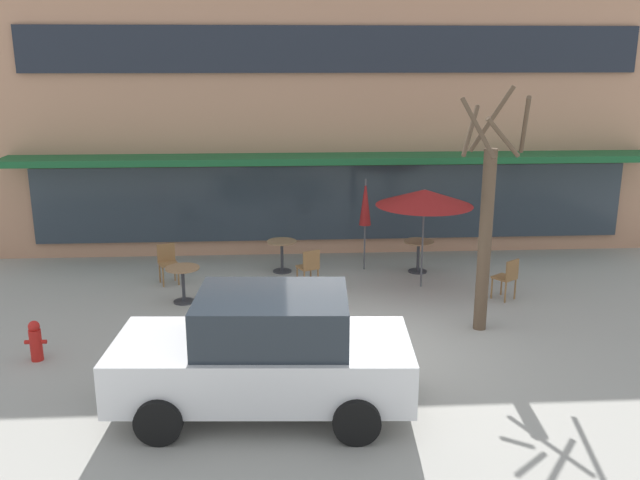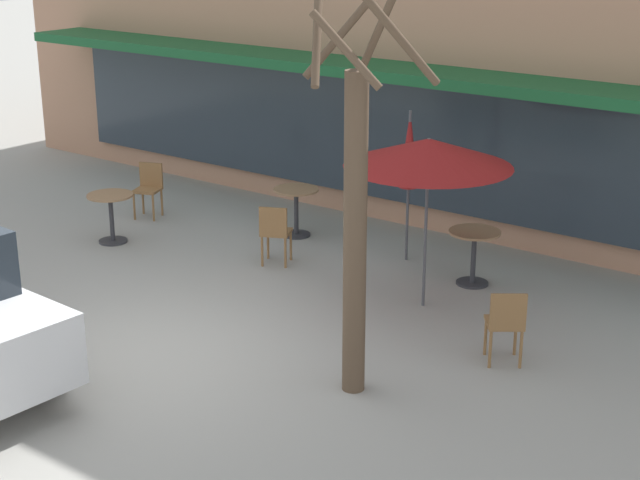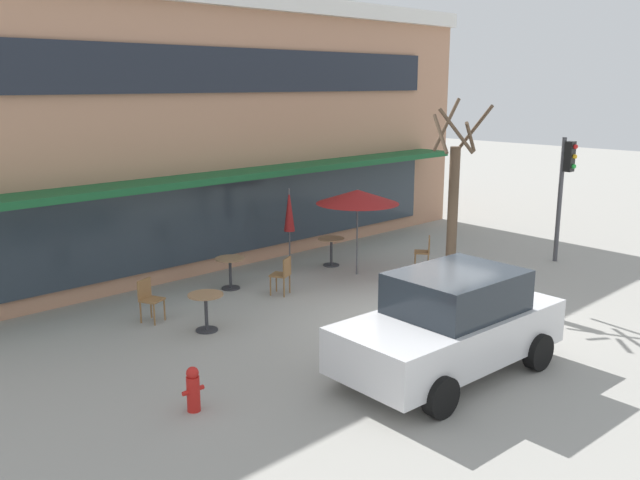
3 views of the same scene
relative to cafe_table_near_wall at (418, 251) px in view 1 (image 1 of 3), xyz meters
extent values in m
plane|color=#9E9B93|center=(-1.90, -4.30, -0.52)|extent=(80.00, 80.00, 0.00)
cube|color=tan|center=(-1.90, 5.70, 3.04)|extent=(18.69, 8.00, 7.11)
cube|color=#19592D|center=(-1.90, 1.15, 2.03)|extent=(15.89, 1.10, 0.16)
cube|color=#1E232D|center=(-1.90, 1.64, 4.60)|extent=(14.95, 0.10, 1.10)
cube|color=#2D3842|center=(-1.90, 1.64, 0.83)|extent=(14.95, 0.10, 1.90)
cylinder|color=#333338|center=(0.00, 0.00, -0.50)|extent=(0.44, 0.44, 0.03)
cylinder|color=#333338|center=(0.00, 0.00, -0.14)|extent=(0.07, 0.07, 0.70)
cylinder|color=#99704C|center=(0.00, 0.00, 0.23)|extent=(0.70, 0.70, 0.03)
cylinder|color=#333338|center=(-5.27, -1.74, -0.50)|extent=(0.44, 0.44, 0.03)
cylinder|color=#333338|center=(-5.27, -1.74, -0.14)|extent=(0.07, 0.07, 0.70)
cylinder|color=#99704C|center=(-5.27, -1.74, 0.23)|extent=(0.70, 0.70, 0.03)
cylinder|color=#333338|center=(-3.21, 0.20, -0.50)|extent=(0.44, 0.44, 0.03)
cylinder|color=#333338|center=(-3.21, 0.20, -0.14)|extent=(0.07, 0.07, 0.70)
cylinder|color=#99704C|center=(-3.21, 0.20, 0.23)|extent=(0.70, 0.70, 0.03)
cylinder|color=#4C4C51|center=(-1.24, 0.29, 0.58)|extent=(0.04, 0.04, 2.20)
cone|color=maroon|center=(-1.24, 0.29, 1.13)|extent=(0.28, 0.28, 1.10)
cylinder|color=#4C4C51|center=(-0.14, -1.06, 0.58)|extent=(0.04, 0.04, 2.20)
cone|color=maroon|center=(-0.14, -1.06, 1.51)|extent=(2.10, 2.10, 0.35)
cylinder|color=olive|center=(-2.89, -0.88, -0.29)|extent=(0.04, 0.04, 0.45)
cylinder|color=olive|center=(-2.58, -0.73, -0.29)|extent=(0.04, 0.04, 0.45)
cylinder|color=olive|center=(-2.74, -1.19, -0.29)|extent=(0.04, 0.04, 0.45)
cylinder|color=olive|center=(-2.43, -1.04, -0.29)|extent=(0.04, 0.04, 0.45)
cube|color=olive|center=(-2.66, -0.96, -0.05)|extent=(0.53, 0.53, 0.04)
cube|color=olive|center=(-2.58, -1.12, 0.17)|extent=(0.38, 0.21, 0.40)
cylinder|color=olive|center=(1.19, -1.90, -0.29)|extent=(0.04, 0.04, 0.45)
cylinder|color=olive|center=(1.47, -1.70, -0.29)|extent=(0.04, 0.04, 0.45)
cylinder|color=olive|center=(1.40, -2.17, -0.29)|extent=(0.04, 0.04, 0.45)
cylinder|color=olive|center=(1.67, -1.97, -0.29)|extent=(0.04, 0.04, 0.45)
cube|color=olive|center=(1.43, -1.94, -0.05)|extent=(0.56, 0.56, 0.04)
cube|color=olive|center=(1.54, -2.08, 0.17)|extent=(0.35, 0.27, 0.40)
cylinder|color=olive|center=(-5.54, -0.62, -0.29)|extent=(0.04, 0.04, 0.45)
cylinder|color=olive|center=(-5.85, -0.75, -0.29)|extent=(0.04, 0.04, 0.45)
cylinder|color=olive|center=(-5.66, -0.31, -0.29)|extent=(0.04, 0.04, 0.45)
cylinder|color=olive|center=(-5.98, -0.43, -0.29)|extent=(0.04, 0.04, 0.45)
cube|color=olive|center=(-5.76, -0.53, -0.05)|extent=(0.52, 0.52, 0.04)
cube|color=olive|center=(-5.82, -0.36, 0.17)|extent=(0.39, 0.19, 0.40)
cube|color=silver|center=(-3.53, -6.27, 0.18)|extent=(4.30, 2.04, 0.76)
cube|color=#232B33|center=(-3.38, -6.28, 0.90)|extent=(2.19, 1.72, 0.68)
cylinder|color=black|center=(-4.88, -7.10, -0.20)|extent=(0.65, 0.26, 0.64)
cylinder|color=black|center=(-4.77, -5.30, -0.20)|extent=(0.65, 0.26, 0.64)
cylinder|color=black|center=(-2.28, -7.25, -0.20)|extent=(0.65, 0.26, 0.64)
cylinder|color=black|center=(-2.17, -5.45, -0.20)|extent=(0.65, 0.26, 0.64)
cylinder|color=brown|center=(0.47, -3.50, 1.18)|extent=(0.24, 0.24, 3.39)
cylinder|color=brown|center=(0.99, -3.65, 3.29)|extent=(0.40, 1.10, 1.08)
cylinder|color=brown|center=(0.56, -3.16, 3.35)|extent=(0.75, 0.26, 1.20)
cylinder|color=brown|center=(0.14, -3.30, 3.17)|extent=(0.49, 0.75, 0.85)
cylinder|color=brown|center=(0.16, -3.71, 3.25)|extent=(0.53, 0.73, 1.01)
cylinder|color=brown|center=(0.57, -3.81, 3.11)|extent=(0.71, 0.28, 0.72)
cylinder|color=red|center=(-7.37, -4.40, -0.24)|extent=(0.20, 0.20, 0.55)
sphere|color=red|center=(-7.37, -4.40, 0.09)|extent=(0.19, 0.19, 0.19)
cylinder|color=red|center=(-7.50, -4.40, -0.19)|extent=(0.10, 0.07, 0.07)
cylinder|color=red|center=(-7.24, -4.40, -0.19)|extent=(0.10, 0.07, 0.07)
camera|label=1|loc=(-3.24, -15.16, 4.44)|focal=38.00mm
camera|label=2|loc=(5.83, -11.21, 4.34)|focal=55.00mm
camera|label=3|loc=(-12.53, -12.39, 4.29)|focal=38.00mm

